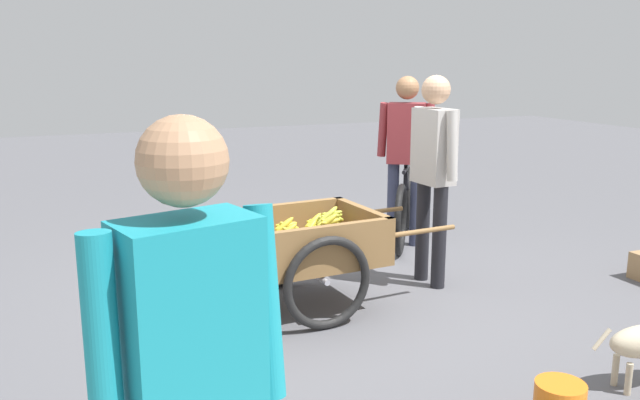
% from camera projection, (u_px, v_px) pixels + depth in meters
% --- Properties ---
extents(ground_plane, '(24.00, 24.00, 0.00)m').
position_uv_depth(ground_plane, '(333.00, 290.00, 5.12)').
color(ground_plane, '#56565B').
extents(fruit_cart, '(1.70, 0.99, 0.73)m').
position_uv_depth(fruit_cart, '(300.00, 249.00, 4.70)').
color(fruit_cart, olive).
rests_on(fruit_cart, ground).
extents(vendor_person, '(0.22, 0.55, 1.64)m').
position_uv_depth(vendor_person, '(433.00, 161.00, 5.08)').
color(vendor_person, black).
rests_on(vendor_person, ground).
extents(bicycle, '(1.00, 1.39, 0.85)m').
position_uv_depth(bicycle, '(406.00, 205.00, 6.45)').
color(bicycle, black).
rests_on(bicycle, ground).
extents(cyclist_person, '(0.44, 0.37, 1.61)m').
position_uv_depth(cyclist_person, '(406.00, 146.00, 6.18)').
color(cyclist_person, '#333851').
rests_on(cyclist_person, ground).
extents(bystander_person, '(0.51, 0.28, 1.64)m').
position_uv_depth(bystander_person, '(192.00, 374.00, 1.67)').
color(bystander_person, '#333851').
rests_on(bystander_person, ground).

